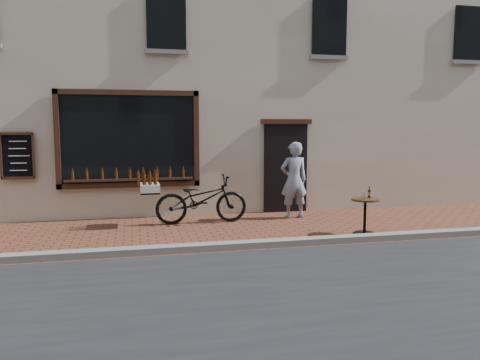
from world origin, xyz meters
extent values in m
plane|color=brown|center=(0.00, 0.00, 0.00)|extent=(90.00, 90.00, 0.00)
cube|color=slate|center=(0.00, 0.20, 0.06)|extent=(90.00, 0.25, 0.12)
cube|color=beige|center=(0.00, 6.50, 5.00)|extent=(28.00, 6.00, 10.00)
cube|color=black|center=(-1.90, 3.45, 1.85)|extent=(3.00, 0.06, 2.00)
cube|color=black|center=(-1.90, 3.43, 2.91)|extent=(3.24, 0.10, 0.12)
cube|color=black|center=(-1.90, 3.43, 0.79)|extent=(3.24, 0.10, 0.12)
cube|color=black|center=(-3.46, 3.43, 1.85)|extent=(0.12, 0.10, 2.24)
cube|color=black|center=(-0.34, 3.43, 1.85)|extent=(0.12, 0.10, 2.24)
cube|color=black|center=(-1.90, 3.38, 0.92)|extent=(2.90, 0.16, 0.05)
cube|color=black|center=(1.90, 3.46, 1.10)|extent=(1.10, 0.10, 2.20)
cube|color=black|center=(1.90, 3.43, 2.26)|extent=(1.30, 0.10, 0.12)
cube|color=black|center=(-4.30, 3.44, 1.50)|extent=(0.62, 0.04, 0.92)
cylinder|color=#3D1C07|center=(-3.15, 3.38, 1.04)|extent=(0.06, 0.06, 0.19)
cylinder|color=#3D1C07|center=(-2.84, 3.38, 1.04)|extent=(0.06, 0.06, 0.19)
cylinder|color=#3D1C07|center=(-2.52, 3.38, 1.04)|extent=(0.06, 0.06, 0.19)
cylinder|color=#3D1C07|center=(-2.21, 3.38, 1.04)|extent=(0.06, 0.06, 0.19)
cylinder|color=#3D1C07|center=(-1.90, 3.38, 1.04)|extent=(0.06, 0.06, 0.19)
cylinder|color=#3D1C07|center=(-1.59, 3.38, 1.04)|extent=(0.06, 0.06, 0.19)
cylinder|color=#3D1C07|center=(-1.27, 3.38, 1.04)|extent=(0.06, 0.06, 0.19)
cylinder|color=#3D1C07|center=(-0.96, 3.38, 1.04)|extent=(0.06, 0.06, 0.19)
cylinder|color=#3D1C07|center=(-0.65, 3.38, 1.04)|extent=(0.06, 0.06, 0.19)
cube|color=black|center=(-1.00, 3.46, 4.60)|extent=(0.90, 0.06, 1.40)
cube|color=black|center=(3.00, 3.46, 4.60)|extent=(0.90, 0.06, 1.40)
cube|color=black|center=(7.00, 3.46, 4.60)|extent=(0.90, 0.06, 1.40)
imported|color=black|center=(-0.36, 2.52, 0.53)|extent=(2.04, 0.74, 1.06)
cube|color=black|center=(-1.48, 2.51, 0.73)|extent=(0.41, 0.57, 0.04)
cube|color=beige|center=(-1.48, 2.51, 0.83)|extent=(0.41, 0.60, 0.17)
cylinder|color=#3D1C07|center=(-1.36, 2.30, 1.03)|extent=(0.07, 0.07, 0.22)
cylinder|color=#3D1C07|center=(-1.48, 2.29, 1.03)|extent=(0.07, 0.07, 0.22)
cylinder|color=#3D1C07|center=(-1.60, 2.29, 1.03)|extent=(0.07, 0.07, 0.22)
cylinder|color=#3D1C07|center=(-1.72, 2.29, 1.03)|extent=(0.07, 0.07, 0.22)
cylinder|color=#3D1C07|center=(-1.36, 2.44, 1.03)|extent=(0.07, 0.07, 0.22)
cylinder|color=#3D1C07|center=(-1.48, 2.44, 1.03)|extent=(0.07, 0.07, 0.22)
cylinder|color=#3D1C07|center=(-1.60, 2.43, 1.03)|extent=(0.07, 0.07, 0.22)
cylinder|color=#3D1C07|center=(-1.72, 2.43, 1.03)|extent=(0.07, 0.07, 0.22)
cylinder|color=#3D1C07|center=(-1.37, 2.58, 1.03)|extent=(0.07, 0.07, 0.22)
cylinder|color=#3D1C07|center=(-1.48, 2.58, 1.03)|extent=(0.07, 0.07, 0.22)
cylinder|color=#3D1C07|center=(-1.60, 2.58, 1.03)|extent=(0.07, 0.07, 0.22)
cylinder|color=#3D1C07|center=(-1.72, 2.57, 1.03)|extent=(0.07, 0.07, 0.22)
cylinder|color=#3D1C07|center=(-1.37, 2.72, 1.03)|extent=(0.07, 0.07, 0.22)
cylinder|color=black|center=(2.68, 0.75, 0.01)|extent=(0.41, 0.41, 0.03)
cylinder|color=black|center=(2.68, 0.75, 0.35)|extent=(0.06, 0.06, 0.65)
cylinder|color=#321E10|center=(2.68, 0.75, 0.70)|extent=(0.56, 0.56, 0.04)
cylinder|color=gold|center=(2.79, 0.80, 0.80)|extent=(0.06, 0.06, 0.06)
cylinder|color=white|center=(2.58, 0.68, 0.78)|extent=(0.07, 0.07, 0.12)
imported|color=gray|center=(1.84, 2.66, 0.89)|extent=(0.67, 0.45, 1.79)
camera|label=1|loc=(-1.79, -7.66, 2.15)|focal=35.00mm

